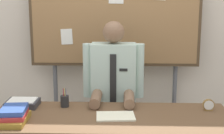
{
  "coord_description": "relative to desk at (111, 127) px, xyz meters",
  "views": [
    {
      "loc": [
        0.09,
        -2.41,
        1.63
      ],
      "look_at": [
        0.0,
        0.16,
        1.09
      ],
      "focal_mm": 53.43,
      "sensor_mm": 36.0,
      "label": 1
    }
  ],
  "objects": [
    {
      "name": "bulletin_board",
      "position": [
        0.0,
        0.92,
        0.78
      ],
      "size": [
        1.71,
        0.09,
        1.96
      ],
      "color": "#4C3823",
      "rests_on": "ground_plane"
    },
    {
      "name": "person",
      "position": [
        0.0,
        0.52,
        0.01
      ],
      "size": [
        0.55,
        0.56,
        1.42
      ],
      "color": "#2D2D33",
      "rests_on": "ground_plane"
    },
    {
      "name": "pen_holder",
      "position": [
        -0.39,
        0.21,
        0.14
      ],
      "size": [
        0.07,
        0.07,
        0.16
      ],
      "color": "#262626",
      "rests_on": "desk"
    },
    {
      "name": "desk",
      "position": [
        0.0,
        0.0,
        0.0
      ],
      "size": [
        1.85,
        0.69,
        0.74
      ],
      "color": "brown",
      "rests_on": "ground_plane"
    },
    {
      "name": "back_wall",
      "position": [
        0.0,
        1.13,
        0.7
      ],
      "size": [
        6.4,
        0.08,
        2.7
      ],
      "primitive_type": "cube",
      "color": "beige",
      "rests_on": "ground_plane"
    },
    {
      "name": "book_stack",
      "position": [
        -0.7,
        -0.15,
        0.14
      ],
      "size": [
        0.2,
        0.3,
        0.11
      ],
      "color": "olive",
      "rests_on": "desk"
    },
    {
      "name": "open_notebook",
      "position": [
        0.03,
        -0.02,
        0.1
      ],
      "size": [
        0.3,
        0.23,
        0.01
      ],
      "primitive_type": "cube",
      "rotation": [
        0.0,
        0.0,
        0.08
      ],
      "color": "#F4EFCC",
      "rests_on": "desk"
    },
    {
      "name": "paper_tray",
      "position": [
        -0.75,
        0.2,
        0.12
      ],
      "size": [
        0.26,
        0.2,
        0.06
      ],
      "color": "#333338",
      "rests_on": "desk"
    },
    {
      "name": "desk_clock",
      "position": [
        0.77,
        0.15,
        0.13
      ],
      "size": [
        0.09,
        0.04,
        0.09
      ],
      "color": "olive",
      "rests_on": "desk"
    }
  ]
}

